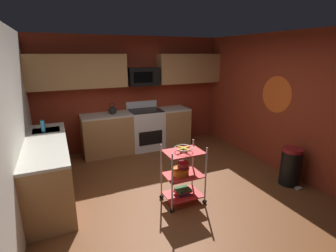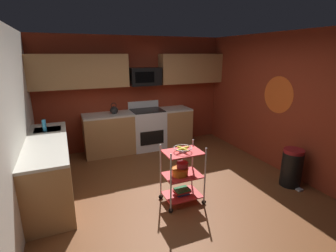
{
  "view_description": "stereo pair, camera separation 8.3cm",
  "coord_description": "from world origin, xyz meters",
  "px_view_note": "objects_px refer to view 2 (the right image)",
  "views": [
    {
      "loc": [
        -1.66,
        -3.36,
        2.21
      ],
      "look_at": [
        -0.03,
        0.3,
        1.05
      ],
      "focal_mm": 26.9,
      "sensor_mm": 36.0,
      "label": 1
    },
    {
      "loc": [
        -1.59,
        -3.39,
        2.21
      ],
      "look_at": [
        -0.03,
        0.3,
        1.05
      ],
      "focal_mm": 26.9,
      "sensor_mm": 36.0,
      "label": 2
    }
  ],
  "objects_px": {
    "oven_range": "(147,129)",
    "fruit_bowl": "(183,149)",
    "mixing_bowl_large": "(180,171)",
    "kettle": "(114,110)",
    "microwave": "(145,77)",
    "dish_soap_bottle": "(44,125)",
    "trash_can": "(292,168)",
    "book_stack": "(182,191)",
    "rolling_cart": "(182,175)",
    "mixing_bowl_small": "(182,165)"
  },
  "relations": [
    {
      "from": "oven_range",
      "to": "microwave",
      "type": "distance_m",
      "value": 1.23
    },
    {
      "from": "mixing_bowl_large",
      "to": "mixing_bowl_small",
      "type": "height_order",
      "value": "mixing_bowl_small"
    },
    {
      "from": "rolling_cart",
      "to": "fruit_bowl",
      "type": "distance_m",
      "value": 0.42
    },
    {
      "from": "mixing_bowl_large",
      "to": "book_stack",
      "type": "bearing_deg",
      "value": -0.0
    },
    {
      "from": "mixing_bowl_large",
      "to": "kettle",
      "type": "relative_size",
      "value": 0.95
    },
    {
      "from": "fruit_bowl",
      "to": "kettle",
      "type": "bearing_deg",
      "value": 102.03
    },
    {
      "from": "trash_can",
      "to": "kettle",
      "type": "bearing_deg",
      "value": 132.64
    },
    {
      "from": "mixing_bowl_large",
      "to": "microwave",
      "type": "bearing_deg",
      "value": 83.39
    },
    {
      "from": "oven_range",
      "to": "fruit_bowl",
      "type": "xyz_separation_m",
      "value": [
        -0.25,
        -2.42,
        0.4
      ]
    },
    {
      "from": "microwave",
      "to": "trash_can",
      "type": "height_order",
      "value": "microwave"
    },
    {
      "from": "fruit_bowl",
      "to": "book_stack",
      "type": "distance_m",
      "value": 0.7
    },
    {
      "from": "rolling_cart",
      "to": "microwave",
      "type": "bearing_deg",
      "value": 84.27
    },
    {
      "from": "oven_range",
      "to": "mixing_bowl_small",
      "type": "xyz_separation_m",
      "value": [
        -0.25,
        -2.42,
        0.14
      ]
    },
    {
      "from": "microwave",
      "to": "rolling_cart",
      "type": "relative_size",
      "value": 0.77
    },
    {
      "from": "mixing_bowl_large",
      "to": "kettle",
      "type": "height_order",
      "value": "kettle"
    },
    {
      "from": "microwave",
      "to": "fruit_bowl",
      "type": "bearing_deg",
      "value": -95.73
    },
    {
      "from": "rolling_cart",
      "to": "book_stack",
      "type": "height_order",
      "value": "rolling_cart"
    },
    {
      "from": "rolling_cart",
      "to": "mixing_bowl_small",
      "type": "relative_size",
      "value": 5.03
    },
    {
      "from": "microwave",
      "to": "kettle",
      "type": "bearing_deg",
      "value": -171.98
    },
    {
      "from": "microwave",
      "to": "book_stack",
      "type": "height_order",
      "value": "microwave"
    },
    {
      "from": "mixing_bowl_large",
      "to": "mixing_bowl_small",
      "type": "distance_m",
      "value": 0.11
    },
    {
      "from": "book_stack",
      "to": "kettle",
      "type": "distance_m",
      "value": 2.61
    },
    {
      "from": "oven_range",
      "to": "dish_soap_bottle",
      "type": "height_order",
      "value": "dish_soap_bottle"
    },
    {
      "from": "rolling_cart",
      "to": "trash_can",
      "type": "height_order",
      "value": "rolling_cart"
    },
    {
      "from": "oven_range",
      "to": "microwave",
      "type": "xyz_separation_m",
      "value": [
        -0.0,
        0.1,
        1.22
      ]
    },
    {
      "from": "trash_can",
      "to": "microwave",
      "type": "bearing_deg",
      "value": 121.37
    },
    {
      "from": "mixing_bowl_small",
      "to": "fruit_bowl",
      "type": "bearing_deg",
      "value": -98.73
    },
    {
      "from": "rolling_cart",
      "to": "kettle",
      "type": "relative_size",
      "value": 3.47
    },
    {
      "from": "fruit_bowl",
      "to": "dish_soap_bottle",
      "type": "relative_size",
      "value": 1.36
    },
    {
      "from": "microwave",
      "to": "mixing_bowl_small",
      "type": "bearing_deg",
      "value": -95.72
    },
    {
      "from": "kettle",
      "to": "trash_can",
      "type": "height_order",
      "value": "kettle"
    },
    {
      "from": "fruit_bowl",
      "to": "book_stack",
      "type": "relative_size",
      "value": 1.06
    },
    {
      "from": "dish_soap_bottle",
      "to": "trash_can",
      "type": "bearing_deg",
      "value": -25.7
    },
    {
      "from": "oven_range",
      "to": "book_stack",
      "type": "xyz_separation_m",
      "value": [
        -0.25,
        -2.42,
        -0.3
      ]
    },
    {
      "from": "mixing_bowl_small",
      "to": "oven_range",
      "type": "bearing_deg",
      "value": 84.02
    },
    {
      "from": "mixing_bowl_large",
      "to": "dish_soap_bottle",
      "type": "height_order",
      "value": "dish_soap_bottle"
    },
    {
      "from": "dish_soap_bottle",
      "to": "fruit_bowl",
      "type": "bearing_deg",
      "value": -40.08
    },
    {
      "from": "mixing_bowl_small",
      "to": "rolling_cart",
      "type": "bearing_deg",
      "value": -98.73
    },
    {
      "from": "oven_range",
      "to": "fruit_bowl",
      "type": "height_order",
      "value": "oven_range"
    },
    {
      "from": "rolling_cart",
      "to": "kettle",
      "type": "distance_m",
      "value": 2.53
    },
    {
      "from": "fruit_bowl",
      "to": "book_stack",
      "type": "xyz_separation_m",
      "value": [
        0.0,
        -0.0,
        -0.7
      ]
    },
    {
      "from": "kettle",
      "to": "microwave",
      "type": "bearing_deg",
      "value": 8.02
    },
    {
      "from": "fruit_bowl",
      "to": "dish_soap_bottle",
      "type": "xyz_separation_m",
      "value": [
        -1.88,
        1.58,
        0.14
      ]
    },
    {
      "from": "microwave",
      "to": "fruit_bowl",
      "type": "relative_size",
      "value": 2.57
    },
    {
      "from": "book_stack",
      "to": "kettle",
      "type": "relative_size",
      "value": 0.97
    },
    {
      "from": "mixing_bowl_large",
      "to": "fruit_bowl",
      "type": "bearing_deg",
      "value": 0.0
    },
    {
      "from": "microwave",
      "to": "mixing_bowl_large",
      "type": "height_order",
      "value": "microwave"
    },
    {
      "from": "oven_range",
      "to": "rolling_cart",
      "type": "xyz_separation_m",
      "value": [
        -0.25,
        -2.42,
        -0.02
      ]
    },
    {
      "from": "oven_range",
      "to": "mixing_bowl_small",
      "type": "bearing_deg",
      "value": -95.98
    },
    {
      "from": "oven_range",
      "to": "kettle",
      "type": "relative_size",
      "value": 4.17
    }
  ]
}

